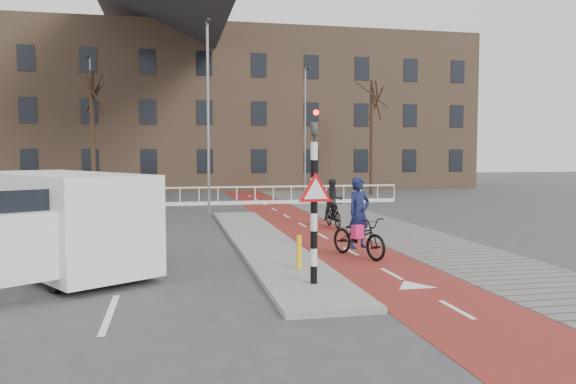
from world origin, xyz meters
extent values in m
plane|color=#38383A|center=(0.00, 0.00, 0.00)|extent=(120.00, 120.00, 0.00)
cube|color=maroon|center=(1.50, 10.00, 0.01)|extent=(2.50, 60.00, 0.01)
cube|color=slate|center=(4.30, 10.00, 0.01)|extent=(3.00, 60.00, 0.01)
cube|color=gray|center=(-0.70, 4.00, 0.06)|extent=(1.80, 16.00, 0.12)
cylinder|color=black|center=(-0.60, -2.00, 1.56)|extent=(0.14, 0.14, 2.88)
imported|color=black|center=(-0.60, -2.00, 3.40)|extent=(0.13, 0.16, 0.80)
cylinder|color=#FF0C05|center=(-0.60, -2.14, 3.58)|extent=(0.11, 0.02, 0.11)
cylinder|color=yellow|center=(-0.56, -0.48, 0.50)|extent=(0.12, 0.12, 0.77)
imported|color=black|center=(1.44, 1.15, 0.55)|extent=(1.44, 2.18, 1.08)
imported|color=#12173D|center=(1.44, 1.15, 1.19)|extent=(0.81, 0.67, 1.88)
cube|color=#D01D58|center=(1.24, 0.64, 0.76)|extent=(0.33, 0.28, 0.35)
imported|color=black|center=(2.45, 6.97, 0.51)|extent=(0.53, 1.67, 1.00)
imported|color=black|center=(2.45, 6.97, 1.03)|extent=(0.78, 0.62, 1.56)
cube|color=white|center=(-5.92, 0.84, 1.24)|extent=(4.72, 5.69, 2.15)
cube|color=#31901F|center=(-7.00, 0.84, 1.14)|extent=(1.88, 2.90, 0.55)
cube|color=#31901F|center=(-4.83, 0.84, 1.14)|extent=(1.88, 2.90, 0.55)
cube|color=black|center=(-5.92, -1.50, 1.64)|extent=(1.65, 1.09, 0.90)
cylinder|color=black|center=(-5.69, -1.19, 0.38)|extent=(0.63, 0.78, 0.75)
cylinder|color=black|center=(-4.16, -0.20, 0.38)|extent=(0.63, 0.78, 0.75)
cylinder|color=black|center=(-6.14, 2.87, 0.38)|extent=(0.63, 0.78, 0.75)
cube|color=silver|center=(-5.00, 17.00, 0.95)|extent=(28.00, 0.08, 0.08)
cube|color=silver|center=(-5.00, 17.00, 0.10)|extent=(28.00, 0.10, 0.20)
cube|color=#7F6047|center=(-3.00, 32.00, 6.00)|extent=(46.00, 10.00, 12.00)
cylinder|color=black|center=(-7.96, 22.09, 3.81)|extent=(0.30, 0.30, 7.63)
cylinder|color=black|center=(9.66, 22.50, 3.78)|extent=(0.27, 0.27, 7.57)
cylinder|color=slate|center=(-1.76, 12.73, 4.31)|extent=(0.12, 0.12, 8.61)
cylinder|color=slate|center=(-8.05, 22.45, 4.23)|extent=(0.12, 0.12, 8.47)
cylinder|color=slate|center=(4.96, 21.94, 4.06)|extent=(0.12, 0.12, 8.12)
camera|label=1|loc=(-3.42, -12.96, 2.78)|focal=35.00mm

